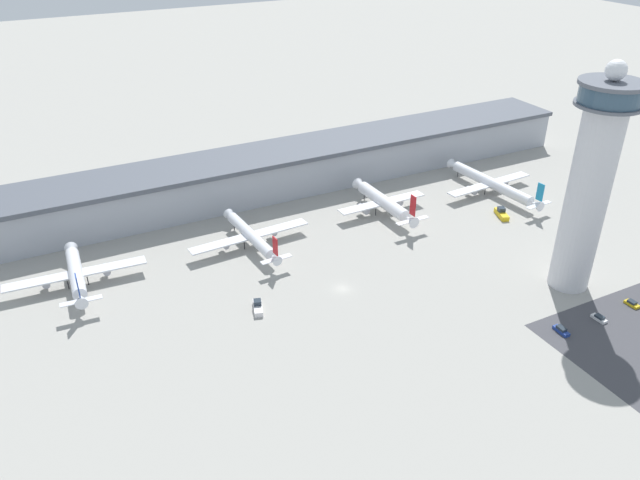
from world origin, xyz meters
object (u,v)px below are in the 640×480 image
object	(u,v)px
service_truck_catering	(502,214)
service_truck_fuel	(258,307)
airplane_gate_alpha	(76,274)
car_silver_sedan	(599,318)
control_tower	(591,180)
car_green_van	(561,330)
car_navy_sedan	(632,304)
airplane_gate_bravo	(251,236)
airplane_gate_charlie	(383,202)
airplane_gate_delta	(492,183)

from	to	relation	value
service_truck_catering	service_truck_fuel	bearing A→B (deg)	-172.32
airplane_gate_alpha	car_silver_sedan	xyz separation A→B (m)	(119.91, -79.10, -3.91)
service_truck_catering	car_silver_sedan	world-z (taller)	service_truck_catering
control_tower	car_green_van	distance (m)	40.24
car_silver_sedan	car_green_van	size ratio (longest dim) A/B	0.90
service_truck_catering	car_navy_sedan	distance (m)	57.78
airplane_gate_bravo	car_navy_sedan	world-z (taller)	airplane_gate_bravo
control_tower	airplane_gate_alpha	size ratio (longest dim) A/B	1.63
airplane_gate_charlie	car_green_van	world-z (taller)	airplane_gate_charlie
airplane_gate_delta	service_truck_fuel	world-z (taller)	airplane_gate_delta
airplane_gate_alpha	service_truck_catering	size ratio (longest dim) A/B	4.66
service_truck_fuel	car_green_van	world-z (taller)	service_truck_fuel
airplane_gate_bravo	car_silver_sedan	world-z (taller)	airplane_gate_bravo
airplane_gate_alpha	airplane_gate_charlie	world-z (taller)	airplane_gate_charlie
car_silver_sedan	service_truck_catering	bearing A→B (deg)	72.87
service_truck_fuel	car_green_van	xyz separation A→B (m)	(65.59, -44.58, -0.35)
airplane_gate_charlie	car_silver_sedan	bearing A→B (deg)	-77.41
airplane_gate_alpha	service_truck_fuel	bearing A→B (deg)	-39.26
car_navy_sedan	control_tower	bearing A→B (deg)	115.06
car_navy_sedan	car_silver_sedan	bearing A→B (deg)	-177.23
airplane_gate_delta	service_truck_catering	size ratio (longest dim) A/B	5.52
service_truck_catering	airplane_gate_charlie	bearing A→B (deg)	149.93
control_tower	car_green_van	world-z (taller)	control_tower
airplane_gate_delta	airplane_gate_bravo	bearing A→B (deg)	178.26
airplane_gate_charlie	control_tower	bearing A→B (deg)	-69.33
control_tower	airplane_gate_charlie	world-z (taller)	control_tower
service_truck_catering	car_green_van	xyz separation A→B (m)	(-30.86, -57.58, -0.48)
airplane_gate_bravo	airplane_gate_delta	size ratio (longest dim) A/B	0.86
airplane_gate_charlie	service_truck_catering	size ratio (longest dim) A/B	4.26
service_truck_catering	airplane_gate_delta	bearing A→B (deg)	60.60
service_truck_catering	service_truck_fuel	xyz separation A→B (m)	(-96.44, -13.00, -0.13)
airplane_gate_charlie	car_navy_sedan	bearing A→B (deg)	-68.41
car_silver_sedan	car_navy_sedan	distance (m)	13.35
airplane_gate_charlie	car_green_van	size ratio (longest dim) A/B	7.59
car_green_van	airplane_gate_alpha	bearing A→B (deg)	143.76
airplane_gate_alpha	service_truck_catering	distance (m)	139.47
airplane_gate_bravo	airplane_gate_charlie	xyz separation A→B (m)	(49.84, 1.16, 0.37)
car_silver_sedan	airplane_gate_charlie	bearing A→B (deg)	102.59
car_silver_sedan	car_navy_sedan	size ratio (longest dim) A/B	1.04
service_truck_fuel	airplane_gate_bravo	bearing A→B (deg)	71.19
control_tower	service_truck_fuel	world-z (taller)	control_tower
control_tower	service_truck_catering	size ratio (longest dim) A/B	7.59
airplane_gate_charlie	airplane_gate_delta	bearing A→B (deg)	-5.13
airplane_gate_bravo	car_green_van	world-z (taller)	airplane_gate_bravo
airplane_gate_delta	car_silver_sedan	world-z (taller)	airplane_gate_delta
airplane_gate_alpha	car_silver_sedan	size ratio (longest dim) A/B	9.26
airplane_gate_bravo	car_green_van	distance (m)	94.44
airplane_gate_bravo	car_green_van	xyz separation A→B (m)	(54.54, -77.01, -3.59)
control_tower	car_silver_sedan	size ratio (longest dim) A/B	15.09
car_green_van	service_truck_catering	bearing A→B (deg)	61.81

